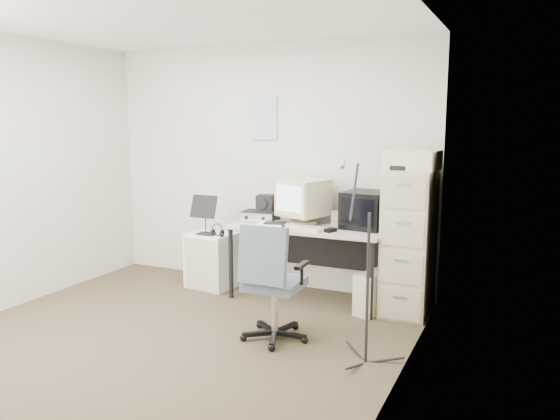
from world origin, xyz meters
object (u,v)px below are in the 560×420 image
at_px(filing_cabinet, 409,242).
at_px(side_cart, 212,260).
at_px(office_chair, 275,281).
at_px(desk, 309,262).

relative_size(filing_cabinet, side_cart, 2.27).
distance_m(filing_cabinet, side_cart, 2.05).
distance_m(office_chair, side_cart, 1.55).
distance_m(desk, office_chair, 1.05).
xyz_separation_m(desk, side_cart, (-1.07, -0.06, -0.08)).
bearing_deg(filing_cabinet, office_chair, -127.78).
xyz_separation_m(desk, office_chair, (0.12, -1.04, 0.11)).
xyz_separation_m(filing_cabinet, office_chair, (-0.83, -1.07, -0.18)).
relative_size(desk, office_chair, 1.58).
relative_size(office_chair, side_cart, 1.66).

